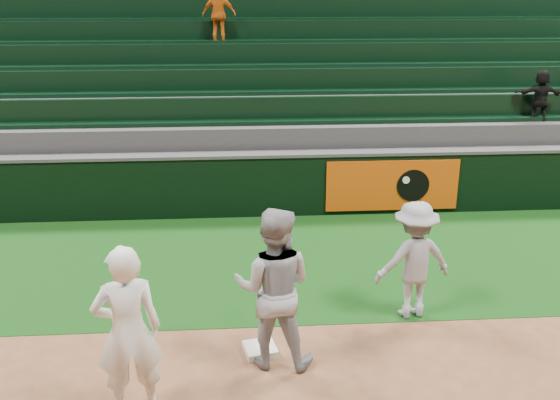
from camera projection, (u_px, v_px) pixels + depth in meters
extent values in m
plane|color=brown|center=(242.00, 368.00, 7.41)|extent=(70.00, 70.00, 0.00)
cube|color=#0D350D|center=(240.00, 261.00, 10.23)|extent=(36.00, 4.20, 0.01)
cube|color=white|center=(260.00, 349.00, 7.71)|extent=(0.45, 0.45, 0.08)
imported|color=white|center=(128.00, 332.00, 6.37)|extent=(0.78, 0.61, 1.91)
imported|color=#9EA1A8|center=(274.00, 288.00, 7.22)|extent=(1.08, 0.92, 1.97)
imported|color=#989BA4|center=(414.00, 260.00, 8.32)|extent=(1.15, 0.79, 1.64)
cube|color=black|center=(238.00, 186.00, 12.11)|extent=(36.00, 0.35, 1.20)
cube|color=#D84C0A|center=(392.00, 185.00, 12.12)|extent=(2.60, 0.05, 1.00)
cylinder|color=black|center=(413.00, 185.00, 12.12)|extent=(0.64, 0.02, 0.64)
cylinder|color=white|center=(406.00, 180.00, 12.05)|extent=(0.14, 0.02, 0.14)
cube|color=#424244|center=(237.00, 155.00, 11.90)|extent=(36.00, 0.40, 0.06)
cube|color=#363538|center=(238.00, 164.00, 12.72)|extent=(36.00, 0.85, 1.65)
cube|color=black|center=(236.00, 110.00, 12.60)|extent=(36.00, 0.14, 0.50)
cube|color=black|center=(237.00, 122.00, 12.51)|extent=(36.00, 0.45, 0.08)
cube|color=#363538|center=(237.00, 144.00, 13.44)|extent=(36.00, 0.85, 2.10)
cube|color=black|center=(236.00, 81.00, 13.25)|extent=(36.00, 0.14, 0.50)
cube|color=black|center=(236.00, 92.00, 13.16)|extent=(36.00, 0.45, 0.08)
cube|color=#363538|center=(237.00, 125.00, 14.17)|extent=(36.00, 0.85, 2.55)
cube|color=black|center=(235.00, 55.00, 13.91)|extent=(36.00, 0.14, 0.50)
cube|color=black|center=(235.00, 66.00, 13.82)|extent=(36.00, 0.45, 0.08)
cube|color=#363538|center=(236.00, 108.00, 14.90)|extent=(36.00, 0.85, 3.00)
cube|color=black|center=(235.00, 32.00, 14.56)|extent=(36.00, 0.14, 0.50)
cube|color=black|center=(235.00, 42.00, 14.47)|extent=(36.00, 0.45, 0.08)
cube|color=#363538|center=(236.00, 93.00, 15.62)|extent=(36.00, 0.85, 3.45)
cube|color=black|center=(234.00, 10.00, 15.21)|extent=(36.00, 0.14, 0.50)
cube|color=black|center=(234.00, 19.00, 15.12)|extent=(36.00, 0.45, 0.08)
cube|color=#363538|center=(236.00, 79.00, 16.35)|extent=(36.00, 0.85, 3.90)
cube|color=#363538|center=(235.00, 66.00, 17.07)|extent=(36.00, 0.85, 4.35)
imported|color=#D26113|center=(219.00, 14.00, 14.12)|extent=(0.80, 0.43, 1.30)
imported|color=black|center=(541.00, 95.00, 12.64)|extent=(1.00, 0.47, 1.04)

